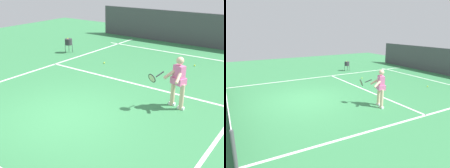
# 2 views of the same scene
# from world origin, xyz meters

# --- Properties ---
(ground_plane) EXTENTS (27.60, 27.60, 0.00)m
(ground_plane) POSITION_xyz_m (0.00, 0.00, 0.00)
(ground_plane) COLOR #38844C
(court_back_wall) EXTENTS (12.69, 0.24, 1.79)m
(court_back_wall) POSITION_xyz_m (0.00, -10.32, 0.90)
(court_back_wall) COLOR #47474C
(court_back_wall) RESTS_ON ground
(baseline_marking) EXTENTS (8.69, 0.10, 0.01)m
(baseline_marking) POSITION_xyz_m (0.00, -8.12, 0.00)
(baseline_marking) COLOR white
(baseline_marking) RESTS_ON ground
(service_line_marking) EXTENTS (7.69, 0.10, 0.01)m
(service_line_marking) POSITION_xyz_m (0.00, -3.28, 0.00)
(service_line_marking) COLOR white
(service_line_marking) RESTS_ON ground
(sideline_left_marking) EXTENTS (0.10, 19.23, 0.01)m
(sideline_left_marking) POSITION_xyz_m (-3.85, 0.00, 0.00)
(sideline_left_marking) COLOR white
(sideline_left_marking) RESTS_ON ground
(tennis_player) EXTENTS (0.99, 0.87, 1.55)m
(tennis_player) POSITION_xyz_m (-2.27, -2.35, 0.85)
(tennis_player) COLOR beige
(tennis_player) RESTS_ON ground
(tennis_ball_near) EXTENTS (0.07, 0.07, 0.07)m
(tennis_ball_near) POSITION_xyz_m (-1.24, -6.61, 0.03)
(tennis_ball_near) COLOR #D1E533
(tennis_ball_near) RESTS_ON ground
(tennis_ball_mid) EXTENTS (0.07, 0.07, 0.07)m
(tennis_ball_mid) POSITION_xyz_m (2.15, -4.62, 0.03)
(tennis_ball_mid) COLOR #D1E533
(tennis_ball_mid) RESTS_ON ground
(ball_hopper) EXTENTS (0.36, 0.36, 0.74)m
(ball_hopper) POSITION_xyz_m (4.74, -5.07, 0.55)
(ball_hopper) COLOR #333338
(ball_hopper) RESTS_ON ground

